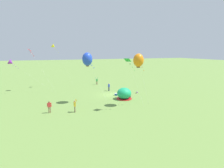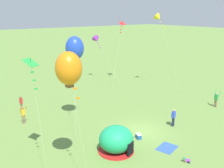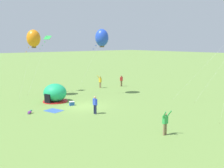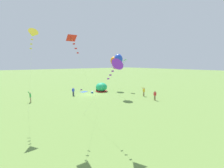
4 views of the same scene
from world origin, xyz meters
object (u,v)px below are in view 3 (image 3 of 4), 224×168
(person_center_field, at_px, (100,81))
(kite_blue, at_px, (102,38))
(popup_tent, at_px, (55,93))
(person_flying_kite, at_px, (165,122))
(kite_orange, at_px, (33,38))
(cooler_box, at_px, (72,103))
(person_strolling, at_px, (121,80))
(kite_green, at_px, (46,40))
(person_watching_sky, at_px, (95,104))
(toddler_crawling, at_px, (30,112))

(person_center_field, xyz_separation_m, kite_blue, (4.30, -2.94, 6.34))
(popup_tent, bearing_deg, person_center_field, 112.75)
(person_flying_kite, xyz_separation_m, kite_blue, (-14.87, 5.63, 6.34))
(person_flying_kite, bearing_deg, kite_orange, -175.53)
(cooler_box, bearing_deg, person_center_field, 127.03)
(popup_tent, distance_m, person_strolling, 13.34)
(kite_green, bearing_deg, person_center_field, 78.84)
(person_watching_sky, height_order, kite_blue, kite_blue)
(kite_blue, bearing_deg, cooler_box, -67.58)
(person_center_field, distance_m, person_flying_kite, 21.00)
(kite_orange, bearing_deg, cooler_box, 8.48)
(toddler_crawling, xyz_separation_m, kite_green, (-8.65, 6.17, 6.93))
(person_watching_sky, bearing_deg, kite_green, 173.59)
(person_strolling, height_order, person_flying_kite, person_flying_kite)
(popup_tent, bearing_deg, kite_blue, 87.42)
(kite_green, height_order, kite_orange, kite_orange)
(person_strolling, bearing_deg, kite_green, -102.44)
(cooler_box, height_order, kite_green, kite_green)
(popup_tent, xyz_separation_m, toddler_crawling, (3.13, -4.31, -0.82))
(person_watching_sky, distance_m, person_flying_kite, 7.99)
(person_flying_kite, relative_size, kite_green, 0.24)
(person_watching_sky, bearing_deg, kite_orange, -175.16)
(person_watching_sky, relative_size, kite_blue, 0.20)
(person_strolling, relative_size, kite_blue, 0.20)
(toddler_crawling, distance_m, kite_orange, 10.78)
(person_watching_sky, xyz_separation_m, person_flying_kite, (7.97, 0.55, 0.03))
(person_flying_kite, bearing_deg, toddler_crawling, -156.26)
(popup_tent, relative_size, person_watching_sky, 1.63)
(person_flying_kite, bearing_deg, person_center_field, 155.92)
(person_center_field, bearing_deg, person_watching_sky, -39.14)
(person_center_field, distance_m, kite_blue, 8.21)
(popup_tent, distance_m, person_center_field, 10.36)
(person_watching_sky, height_order, person_strolling, same)
(popup_tent, relative_size, kite_blue, 0.33)
(cooler_box, distance_m, kite_green, 10.90)
(toddler_crawling, relative_size, kite_orange, 0.06)
(toddler_crawling, bearing_deg, person_center_field, 117.24)
(person_flying_kite, distance_m, kite_blue, 17.12)
(person_watching_sky, xyz_separation_m, kite_green, (-12.72, 1.43, 6.14))
(person_flying_kite, bearing_deg, popup_tent, -176.28)
(person_watching_sky, relative_size, kite_orange, 0.21)
(kite_green, bearing_deg, popup_tent, -18.66)
(cooler_box, relative_size, toddler_crawling, 1.14)
(kite_blue, distance_m, kite_orange, 8.37)
(cooler_box, height_order, kite_orange, kite_orange)
(kite_orange, bearing_deg, popup_tent, 7.23)
(cooler_box, bearing_deg, person_flying_kite, 2.20)
(popup_tent, distance_m, cooler_box, 2.97)
(person_strolling, distance_m, kite_blue, 9.62)
(popup_tent, distance_m, kite_green, 8.44)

